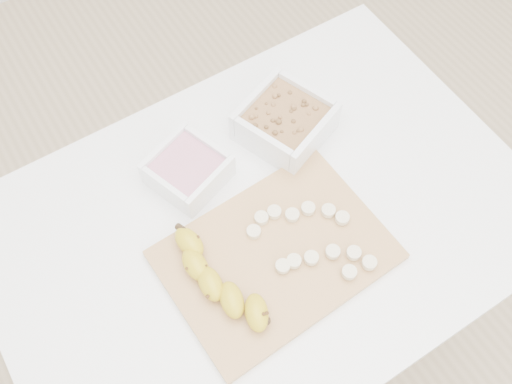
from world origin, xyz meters
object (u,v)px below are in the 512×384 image
table (264,241)px  cutting_board (276,255)px  bowl_granola (285,121)px  bowl_yogurt (188,170)px  banana (221,281)px

table → cutting_board: cutting_board is taller
table → bowl_granola: size_ratio=4.93×
bowl_yogurt → bowl_granola: (0.21, -0.01, 0.01)m
table → banana: bearing=-151.9°
banana → cutting_board: bearing=0.6°
bowl_yogurt → bowl_granola: 0.22m
bowl_granola → banana: size_ratio=0.89×
banana → table: bearing=28.9°
bowl_yogurt → bowl_granola: bearing=-2.5°
bowl_yogurt → banana: bowl_yogurt is taller
cutting_board → bowl_yogurt: bearing=102.7°
table → bowl_granola: 0.24m
banana → bowl_granola: bearing=38.9°
bowl_granola → banana: bowl_granola is taller
cutting_board → banana: size_ratio=1.70×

